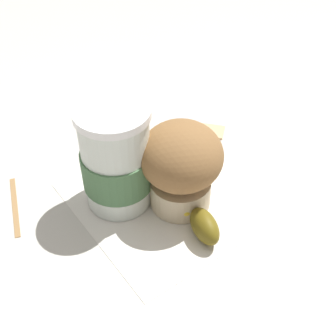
% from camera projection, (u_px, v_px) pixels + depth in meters
% --- Properties ---
extents(ground_plane, '(3.00, 3.00, 0.00)m').
position_uv_depth(ground_plane, '(168.00, 198.00, 0.63)').
color(ground_plane, beige).
extents(paper_napkin, '(0.27, 0.27, 0.00)m').
position_uv_depth(paper_napkin, '(168.00, 197.00, 0.63)').
color(paper_napkin, white).
rests_on(paper_napkin, ground_plane).
extents(coffee_cup, '(0.09, 0.09, 0.15)m').
position_uv_depth(coffee_cup, '(116.00, 160.00, 0.58)').
color(coffee_cup, silver).
rests_on(coffee_cup, paper_napkin).
extents(muffin, '(0.10, 0.10, 0.12)m').
position_uv_depth(muffin, '(181.00, 164.00, 0.58)').
color(muffin, beige).
rests_on(muffin, paper_napkin).
extents(banana, '(0.09, 0.16, 0.04)m').
position_uv_depth(banana, '(190.00, 195.00, 0.61)').
color(banana, gold).
rests_on(banana, paper_napkin).
extents(sugar_packet, '(0.06, 0.06, 0.01)m').
position_uv_depth(sugar_packet, '(208.00, 130.00, 0.74)').
color(sugar_packet, '#E0B27F').
rests_on(sugar_packet, ground_plane).
extents(wooden_stirrer, '(0.03, 0.11, 0.00)m').
position_uv_depth(wooden_stirrer, '(15.00, 206.00, 0.62)').
color(wooden_stirrer, '#9E7547').
rests_on(wooden_stirrer, ground_plane).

